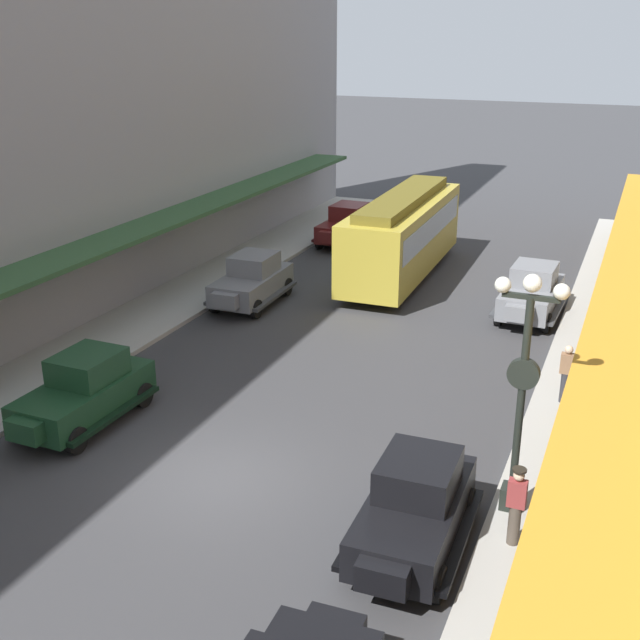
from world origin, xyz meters
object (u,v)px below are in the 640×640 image
lamp_post_with_clock (522,386)px  pedestrian_3 (516,505)px  streetcar (402,232)px  parked_car_1 (415,504)px  pedestrian_0 (566,373)px  parked_car_5 (84,389)px  pedestrian_1 (622,443)px  parked_car_4 (252,279)px  parked_car_2 (347,224)px  parked_car_0 (532,291)px  pedestrian_2 (602,430)px

lamp_post_with_clock → pedestrian_3: bearing=-78.5°
streetcar → lamp_post_with_clock: size_ratio=1.87×
parked_car_1 → pedestrian_0: 7.74m
parked_car_5 → streetcar: bearing=76.2°
pedestrian_0 → pedestrian_3: 6.84m
streetcar → pedestrian_1: streetcar is taller
parked_car_4 → lamp_post_with_clock: (11.28, -10.00, 2.04)m
streetcar → pedestrian_0: bearing=-51.9°
parked_car_2 → pedestrian_1: size_ratio=2.61×
parked_car_5 → parked_car_2: bearing=90.6°
streetcar → parked_car_2: bearing=133.3°
parked_car_4 → pedestrian_0: size_ratio=2.62×
parked_car_0 → parked_car_5: (-9.40, -12.65, 0.00)m
pedestrian_0 → lamp_post_with_clock: bearing=-94.4°
lamp_post_with_clock → pedestrian_0: 5.97m
parked_car_1 → parked_car_5: same height
pedestrian_2 → streetcar: bearing=124.5°
pedestrian_2 → parked_car_5: bearing=-167.9°
pedestrian_3 → pedestrian_2: bearing=71.2°
lamp_post_with_clock → pedestrian_1: size_ratio=3.15×
streetcar → pedestrian_1: size_ratio=5.89×
parked_car_2 → streetcar: streetcar is taller
parked_car_4 → pedestrian_0: (11.70, -4.38, 0.05)m
parked_car_5 → streetcar: (3.78, 15.35, 0.96)m
pedestrian_0 → pedestrian_2: 3.21m
parked_car_5 → pedestrian_0: size_ratio=2.61×
pedestrian_2 → parked_car_0: bearing=107.2°
pedestrian_2 → pedestrian_0: bearing=110.5°
pedestrian_0 → parked_car_0: bearing=105.7°
lamp_post_with_clock → pedestrian_0: bearing=85.6°
parked_car_0 → parked_car_1: size_ratio=1.00×
parked_car_0 → parked_car_5: same height
parked_car_4 → pedestrian_1: bearing=-30.5°
parked_car_4 → lamp_post_with_clock: bearing=-41.6°
streetcar → pedestrian_2: bearing=-55.5°
parked_car_0 → parked_car_1: same height
streetcar → pedestrian_2: streetcar is taller
pedestrian_3 → pedestrian_0: bearing=88.5°
parked_car_2 → parked_car_5: same height
streetcar → pedestrian_1: (9.15, -13.10, -0.91)m
streetcar → pedestrian_0: size_ratio=5.89×
pedestrian_0 → pedestrian_2: (1.13, -3.01, 0.02)m
parked_car_2 → pedestrian_1: bearing=-52.8°
parked_car_1 → pedestrian_3: 1.95m
parked_car_2 → parked_car_0: bearing=-35.8°
parked_car_2 → lamp_post_with_clock: (11.12, -19.49, 2.04)m
parked_car_2 → parked_car_4: (-0.16, -9.50, 0.00)m
streetcar → pedestrian_3: 18.12m
parked_car_0 → streetcar: 6.31m
parked_car_0 → streetcar: size_ratio=0.45×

